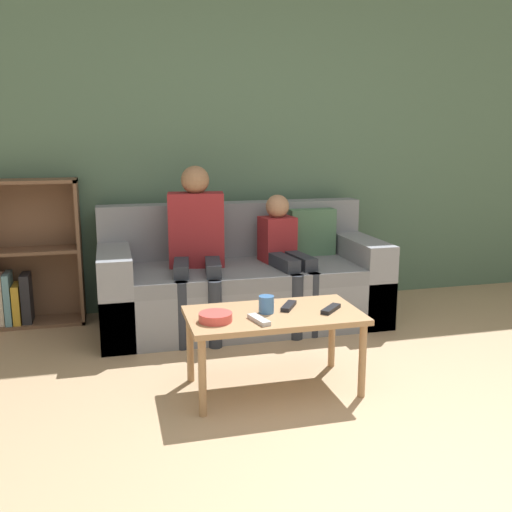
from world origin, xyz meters
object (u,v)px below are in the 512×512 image
(person_adult, at_px, (196,237))
(snack_bowl, at_px, (216,317))
(person_child, at_px, (285,252))
(tv_remote_2, at_px, (331,309))
(coffee_table, at_px, (274,321))
(cup_near, at_px, (266,304))
(tv_remote_0, at_px, (289,306))
(couch, at_px, (243,283))
(tv_remote_1, at_px, (259,320))
(bookshelf, at_px, (24,265))

(person_adult, distance_m, snack_bowl, 1.18)
(person_child, bearing_deg, tv_remote_2, -102.55)
(coffee_table, height_order, snack_bowl, snack_bowl)
(cup_near, distance_m, tv_remote_0, 0.16)
(couch, bearing_deg, tv_remote_1, -99.62)
(coffee_table, xyz_separation_m, tv_remote_2, (0.31, -0.05, 0.06))
(couch, distance_m, tv_remote_2, 1.24)
(bookshelf, height_order, coffee_table, bookshelf)
(snack_bowl, bearing_deg, couch, 70.70)
(person_adult, bearing_deg, bookshelf, 167.68)
(snack_bowl, bearing_deg, tv_remote_2, 1.64)
(couch, xyz_separation_m, person_adult, (-0.35, -0.08, 0.38))
(couch, bearing_deg, bookshelf, 166.68)
(couch, xyz_separation_m, snack_bowl, (-0.43, -1.24, 0.17))
(tv_remote_1, bearing_deg, bookshelf, 115.01)
(snack_bowl, bearing_deg, coffee_table, 11.19)
(person_adult, height_order, cup_near, person_adult)
(couch, bearing_deg, person_adult, -167.28)
(tv_remote_0, relative_size, snack_bowl, 0.98)
(tv_remote_1, distance_m, tv_remote_2, 0.43)
(couch, height_order, tv_remote_0, couch)
(couch, bearing_deg, tv_remote_2, -80.48)
(couch, xyz_separation_m, coffee_table, (-0.10, -1.17, 0.09))
(bookshelf, bearing_deg, tv_remote_2, -42.04)
(couch, height_order, person_adult, person_adult)
(bookshelf, relative_size, person_child, 1.13)
(person_adult, relative_size, person_child, 1.23)
(person_child, distance_m, cup_near, 1.12)
(tv_remote_1, bearing_deg, cup_near, 46.88)
(couch, height_order, tv_remote_1, couch)
(person_child, relative_size, snack_bowl, 5.48)
(bookshelf, xyz_separation_m, tv_remote_2, (1.76, -1.59, 0.01))
(bookshelf, xyz_separation_m, tv_remote_1, (1.33, -1.67, 0.01))
(coffee_table, bearing_deg, person_child, 69.47)
(tv_remote_0, distance_m, tv_remote_2, 0.23)
(tv_remote_2, bearing_deg, coffee_table, -144.16)
(person_adult, bearing_deg, snack_bowl, -86.07)
(tv_remote_2, xyz_separation_m, snack_bowl, (-0.64, -0.02, 0.01))
(person_child, distance_m, tv_remote_1, 1.28)
(couch, relative_size, cup_near, 21.97)
(cup_near, relative_size, snack_bowl, 0.54)
(couch, height_order, person_child, person_child)
(bookshelf, bearing_deg, cup_near, -47.30)
(person_adult, xyz_separation_m, tv_remote_1, (0.13, -1.22, -0.23))
(person_child, bearing_deg, bookshelf, 156.59)
(coffee_table, height_order, tv_remote_2, tv_remote_2)
(couch, distance_m, tv_remote_0, 1.12)
(tv_remote_0, bearing_deg, coffee_table, -116.78)
(bookshelf, distance_m, person_child, 1.91)
(bookshelf, relative_size, person_adult, 0.91)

